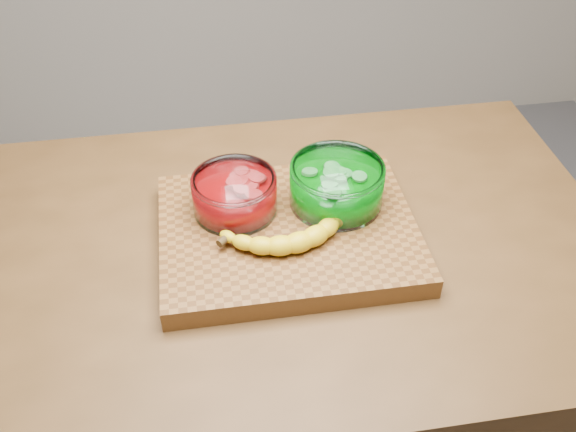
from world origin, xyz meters
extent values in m
cube|color=#4D3117|center=(0.00, 0.00, 0.45)|extent=(1.20, 0.80, 0.90)
cube|color=brown|center=(0.00, 0.00, 0.92)|extent=(0.45, 0.35, 0.04)
cylinder|color=white|center=(-0.09, 0.06, 0.98)|extent=(0.15, 0.15, 0.07)
cylinder|color=red|center=(-0.09, 0.06, 0.97)|extent=(0.13, 0.13, 0.04)
cylinder|color=#FF5150|center=(-0.09, 0.06, 0.99)|extent=(0.12, 0.12, 0.02)
cylinder|color=white|center=(0.10, 0.05, 0.98)|extent=(0.17, 0.17, 0.08)
cylinder|color=#00970A|center=(0.10, 0.05, 0.97)|extent=(0.15, 0.15, 0.05)
cylinder|color=#72EA6E|center=(0.10, 0.05, 1.00)|extent=(0.14, 0.14, 0.02)
camera|label=1|loc=(-0.13, -0.83, 1.69)|focal=40.00mm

